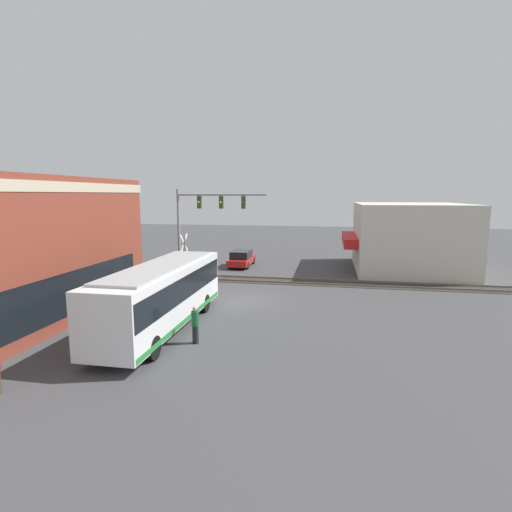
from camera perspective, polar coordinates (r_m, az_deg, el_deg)
The scene contains 8 objects.
ground_plane at distance 25.32m, azimuth -1.71°, elevation -6.34°, with size 120.00×120.00×0.00m, color #424244.
shop_building at distance 37.28m, azimuth 20.84°, elevation 2.53°, with size 11.13×10.03×5.82m.
city_bus at distance 20.15m, azimuth -13.29°, elevation -5.28°, with size 10.77×2.59×3.25m.
traffic_signal_gantry at distance 29.51m, azimuth -7.47°, elevation 5.88°, with size 0.42×6.69×6.99m.
crossing_signal at distance 29.39m, azimuth -10.22°, elevation 0.22°, with size 1.41×1.18×3.81m.
rail_track_near at distance 31.03m, azimuth 0.66°, elevation -3.45°, with size 2.60×60.00×0.15m.
parked_car_red at distance 37.00m, azimuth -2.06°, elevation -0.41°, with size 4.70×1.82×1.49m.
pedestrian_near_bus at distance 18.24m, azimuth -8.67°, elevation -9.67°, with size 0.34×0.34×1.70m.
Camera 1 is at (-23.87, -5.24, 6.61)m, focal length 28.00 mm.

